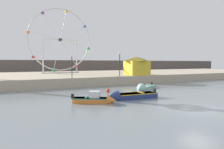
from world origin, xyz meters
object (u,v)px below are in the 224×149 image
(ferris_wheel_white_frame, at_px, (60,41))
(promenade_lamp_near, at_px, (72,63))
(motorboat_seafoam, at_px, (144,88))
(motorboat_navy_blue, at_px, (128,96))
(motorboat_orange_hull, at_px, (97,99))
(carnival_booth_yellow_awning, at_px, (137,66))
(mooring_buoy_orange, at_px, (108,90))
(promenade_lamp_far, at_px, (120,61))

(ferris_wheel_white_frame, relative_size, promenade_lamp_near, 4.25)
(motorboat_seafoam, relative_size, motorboat_navy_blue, 0.83)
(motorboat_orange_hull, xyz_separation_m, promenade_lamp_near, (1.32, 12.31, 3.25))
(carnival_booth_yellow_awning, height_order, promenade_lamp_near, carnival_booth_yellow_awning)
(ferris_wheel_white_frame, height_order, mooring_buoy_orange, ferris_wheel_white_frame)
(ferris_wheel_white_frame, bearing_deg, promenade_lamp_near, -97.31)
(motorboat_orange_hull, relative_size, motorboat_navy_blue, 0.69)
(motorboat_seafoam, distance_m, ferris_wheel_white_frame, 24.71)
(motorboat_navy_blue, relative_size, mooring_buoy_orange, 12.65)
(ferris_wheel_white_frame, relative_size, mooring_buoy_orange, 31.94)
(motorboat_seafoam, distance_m, mooring_buoy_orange, 5.62)
(mooring_buoy_orange, bearing_deg, promenade_lamp_far, 51.41)
(motorboat_seafoam, xyz_separation_m, promenade_lamp_far, (-0.08, 6.62, 3.72))
(motorboat_navy_blue, relative_size, carnival_booth_yellow_awning, 1.29)
(motorboat_seafoam, xyz_separation_m, ferris_wheel_white_frame, (-6.06, 22.50, 8.22))
(promenade_lamp_far, height_order, mooring_buoy_orange, promenade_lamp_far)
(motorboat_navy_blue, xyz_separation_m, promenade_lamp_near, (-2.24, 11.86, 3.29))
(motorboat_orange_hull, distance_m, promenade_lamp_far, 15.96)
(motorboat_seafoam, bearing_deg, promenade_lamp_far, -119.39)
(promenade_lamp_near, xyz_separation_m, mooring_buoy_orange, (2.50, -6.81, -3.37))
(carnival_booth_yellow_awning, bearing_deg, mooring_buoy_orange, -135.96)
(ferris_wheel_white_frame, height_order, promenade_lamp_near, ferris_wheel_white_frame)
(motorboat_orange_hull, height_order, promenade_lamp_far, promenade_lamp_far)
(promenade_lamp_far, relative_size, mooring_buoy_orange, 8.88)
(motorboat_navy_blue, distance_m, mooring_buoy_orange, 5.05)
(promenade_lamp_far, bearing_deg, ferris_wheel_white_frame, 110.62)
(promenade_lamp_far, bearing_deg, motorboat_orange_hull, -126.94)
(ferris_wheel_white_frame, height_order, carnival_booth_yellow_awning, ferris_wheel_white_frame)
(motorboat_seafoam, bearing_deg, promenade_lamp_near, -68.78)
(promenade_lamp_near, bearing_deg, mooring_buoy_orange, -69.86)
(promenade_lamp_near, bearing_deg, motorboat_navy_blue, -79.29)
(motorboat_orange_hull, bearing_deg, carnival_booth_yellow_awning, 76.65)
(carnival_booth_yellow_awning, bearing_deg, motorboat_orange_hull, -131.06)
(promenade_lamp_far, bearing_deg, motorboat_seafoam, -89.30)
(motorboat_seafoam, height_order, promenade_lamp_far, promenade_lamp_far)
(mooring_buoy_orange, bearing_deg, motorboat_seafoam, 3.22)
(promenade_lamp_near, bearing_deg, promenade_lamp_far, 0.86)
(ferris_wheel_white_frame, bearing_deg, motorboat_seafoam, -74.93)
(motorboat_orange_hull, xyz_separation_m, promenade_lamp_far, (9.35, 12.43, 3.60))
(motorboat_orange_hull, distance_m, ferris_wheel_white_frame, 29.64)
(motorboat_seafoam, xyz_separation_m, mooring_buoy_orange, (-5.61, -0.32, 0.01))
(promenade_lamp_near, bearing_deg, carnival_booth_yellow_awning, 8.14)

